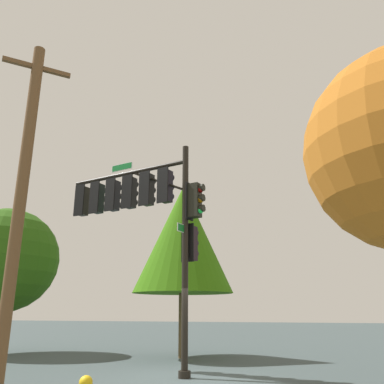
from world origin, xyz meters
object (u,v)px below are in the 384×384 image
at_px(signal_pole_assembly, 145,207).
at_px(tree_near, 6,260).
at_px(utility_pole, 21,197).
at_px(tree_far, 183,238).

xyz_separation_m(signal_pole_assembly, tree_near, (8.40, -3.35, -1.11)).
relative_size(utility_pole, tree_near, 1.37).
xyz_separation_m(signal_pole_assembly, tree_far, (-0.03, -4.36, -0.32)).
bearing_deg(utility_pole, tree_near, -48.02).
height_order(tree_near, tree_far, tree_far).
bearing_deg(tree_far, tree_near, 6.83).
relative_size(signal_pole_assembly, tree_near, 1.09).
height_order(signal_pole_assembly, tree_near, signal_pole_assembly).
relative_size(signal_pole_assembly, utility_pole, 0.80).
relative_size(utility_pole, tree_far, 1.22).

